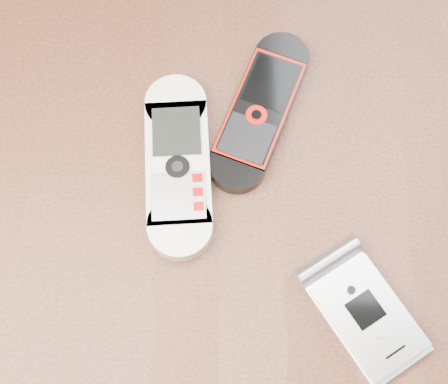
{
  "coord_description": "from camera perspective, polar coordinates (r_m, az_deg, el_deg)",
  "views": [
    {
      "loc": [
        0.0,
        -0.18,
        1.26
      ],
      "look_at": [
        0.01,
        0.0,
        0.76
      ],
      "focal_mm": 50.0,
      "sensor_mm": 36.0,
      "label": 1
    }
  ],
  "objects": [
    {
      "name": "motorola_razr",
      "position": [
        0.52,
        12.83,
        -10.88
      ],
      "size": [
        0.11,
        0.13,
        0.02
      ],
      "primitive_type": "cube",
      "rotation": [
        0.0,
        0.0,
        0.57
      ],
      "color": "silver",
      "rests_on": "table"
    },
    {
      "name": "nokia_white",
      "position": [
        0.54,
        -4.23,
        2.57
      ],
      "size": [
        0.06,
        0.17,
        0.02
      ],
      "primitive_type": "cube",
      "rotation": [
        0.0,
        0.0,
        0.06
      ],
      "color": "silver",
      "rests_on": "table"
    },
    {
      "name": "ground",
      "position": [
        1.27,
        -0.23,
        -11.88
      ],
      "size": [
        4.0,
        4.0,
        0.0
      ],
      "primitive_type": "plane",
      "color": "#472B19",
      "rests_on": "ground"
    },
    {
      "name": "nokia_black_red",
      "position": [
        0.56,
        3.31,
        7.51
      ],
      "size": [
        0.11,
        0.17,
        0.02
      ],
      "primitive_type": "cube",
      "rotation": [
        0.0,
        0.0,
        -0.38
      ],
      "color": "black",
      "rests_on": "table"
    },
    {
      "name": "table",
      "position": [
        0.64,
        -0.45,
        -3.57
      ],
      "size": [
        1.2,
        0.8,
        0.75
      ],
      "color": "black",
      "rests_on": "ground"
    }
  ]
}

